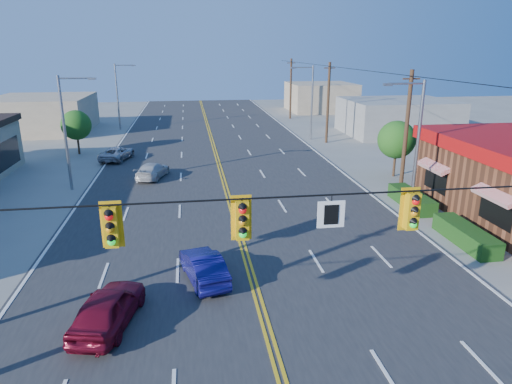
{
  "coord_description": "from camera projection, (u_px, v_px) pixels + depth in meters",
  "views": [
    {
      "loc": [
        -2.47,
        -11.03,
        9.68
      ],
      "look_at": [
        1.02,
        12.49,
        2.2
      ],
      "focal_mm": 32.0,
      "sensor_mm": 36.0,
      "label": 1
    }
  ],
  "objects": [
    {
      "name": "car_blue",
      "position": [
        204.0,
        267.0,
        19.73
      ],
      "size": [
        2.2,
        4.08,
        1.28
      ],
      "primitive_type": "imported",
      "rotation": [
        0.0,
        0.0,
        3.37
      ],
      "color": "#110F5A",
      "rests_on": "ground"
    },
    {
      "name": "utility_pole_mid",
      "position": [
        328.0,
        103.0,
        48.08
      ],
      "size": [
        0.28,
        0.28,
        8.4
      ],
      "primitive_type": "cylinder",
      "color": "#47301E",
      "rests_on": "ground"
    },
    {
      "name": "bld_east_mid",
      "position": [
        397.0,
        117.0,
        53.88
      ],
      "size": [
        12.0,
        10.0,
        4.0
      ],
      "primitive_type": "cube",
      "color": "gray",
      "rests_on": "ground"
    },
    {
      "name": "utility_pole_far",
      "position": [
        291.0,
        89.0,
        65.06
      ],
      "size": [
        0.28,
        0.28,
        8.4
      ],
      "primitive_type": "cylinder",
      "color": "#47301E",
      "rests_on": "ground"
    },
    {
      "name": "road",
      "position": [
        226.0,
        190.0,
        32.52
      ],
      "size": [
        20.0,
        120.0,
        0.06
      ],
      "primitive_type": "cube",
      "color": "#2D2D30",
      "rests_on": "ground"
    },
    {
      "name": "bld_east_far",
      "position": [
        321.0,
        97.0,
        74.16
      ],
      "size": [
        10.0,
        10.0,
        4.4
      ],
      "primitive_type": "cube",
      "color": "tan",
      "rests_on": "ground"
    },
    {
      "name": "streetlight_sw",
      "position": [
        67.0,
        127.0,
        31.55
      ],
      "size": [
        2.55,
        0.25,
        8.0
      ],
      "color": "gray",
      "rests_on": "ground"
    },
    {
      "name": "streetlight_nw",
      "position": [
        119.0,
        93.0,
        56.09
      ],
      "size": [
        2.55,
        0.25,
        8.0
      ],
      "color": "gray",
      "rests_on": "ground"
    },
    {
      "name": "bld_west_far",
      "position": [
        43.0,
        114.0,
        55.52
      ],
      "size": [
        11.0,
        12.0,
        4.2
      ],
      "primitive_type": "cube",
      "color": "tan",
      "rests_on": "ground"
    },
    {
      "name": "car_silver",
      "position": [
        117.0,
        154.0,
        41.25
      ],
      "size": [
        3.08,
        4.7,
        1.2
      ],
      "primitive_type": "imported",
      "rotation": [
        0.0,
        0.0,
        2.87
      ],
      "color": "#ACABB1",
      "rests_on": "ground"
    },
    {
      "name": "car_white",
      "position": [
        153.0,
        171.0,
        35.45
      ],
      "size": [
        2.78,
        4.42,
        1.19
      ],
      "primitive_type": "imported",
      "rotation": [
        0.0,
        0.0,
        2.85
      ],
      "color": "#B9B9B9",
      "rests_on": "ground"
    },
    {
      "name": "car_magenta",
      "position": [
        108.0,
        309.0,
        16.44
      ],
      "size": [
        2.58,
        4.46,
        1.43
      ],
      "primitive_type": "imported",
      "rotation": [
        0.0,
        0.0,
        2.91
      ],
      "color": "maroon",
      "rests_on": "ground"
    },
    {
      "name": "streetlight_ne",
      "position": [
        310.0,
        99.0,
        49.67
      ],
      "size": [
        2.55,
        0.25,
        8.0
      ],
      "color": "gray",
      "rests_on": "ground"
    },
    {
      "name": "signal_span",
      "position": [
        282.0,
        237.0,
        12.17
      ],
      "size": [
        24.32,
        0.34,
        9.0
      ],
      "color": "#47301E",
      "rests_on": "ground"
    },
    {
      "name": "utility_pole_near",
      "position": [
        406.0,
        133.0,
        31.09
      ],
      "size": [
        0.28,
        0.28,
        8.4
      ],
      "primitive_type": "cylinder",
      "color": "#47301E",
      "rests_on": "ground"
    },
    {
      "name": "streetlight_se",
      "position": [
        415.0,
        140.0,
        27.02
      ],
      "size": [
        2.55,
        0.25,
        8.0
      ],
      "color": "gray",
      "rests_on": "ground"
    },
    {
      "name": "tree_west",
      "position": [
        76.0,
        125.0,
        43.08
      ],
      "size": [
        2.8,
        2.8,
        4.2
      ],
      "color": "#47301E",
      "rests_on": "ground"
    },
    {
      "name": "tree_kfc_rear",
      "position": [
        397.0,
        140.0,
        35.43
      ],
      "size": [
        2.94,
        2.94,
        4.41
      ],
      "color": "#47301E",
      "rests_on": "ground"
    }
  ]
}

